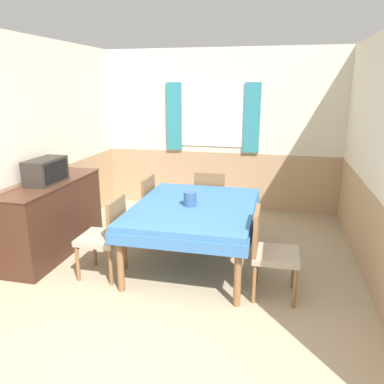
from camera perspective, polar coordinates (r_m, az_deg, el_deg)
ground_plane at (r=3.03m, az=-9.79°, el=-26.55°), size 16.00×16.00×0.00m
wall_back at (r=6.24m, az=4.27°, el=9.31°), size 4.28×0.10×2.60m
wall_left at (r=5.05m, az=-22.39°, el=6.43°), size 0.05×4.47×2.60m
wall_right at (r=4.26m, az=26.77°, el=4.31°), size 0.05×4.47×2.60m
dining_table at (r=4.28m, az=0.38°, el=-3.24°), size 1.37×1.74×0.73m
chair_right_near at (r=3.78m, az=11.70°, el=-8.59°), size 0.44×0.44×0.89m
chair_left_near at (r=4.16m, az=-12.96°, el=-6.29°), size 0.44×0.44×0.89m
chair_head_window at (r=5.31m, az=2.87°, el=-0.99°), size 0.44×0.44×0.89m
chair_left_far at (r=5.03m, az=-8.02°, el=-2.11°), size 0.44×0.44×0.89m
sideboard at (r=4.94m, az=-20.19°, el=-3.59°), size 0.46×1.62×0.91m
tv at (r=4.75m, az=-21.37°, el=3.01°), size 0.29×0.54×0.29m
vase at (r=4.20m, az=-0.30°, el=-1.06°), size 0.14×0.14×0.16m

